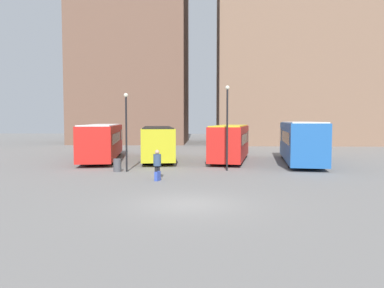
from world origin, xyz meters
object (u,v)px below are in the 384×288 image
at_px(suitcase, 157,176).
at_px(trash_bin, 117,165).
at_px(bus_0, 103,140).
at_px(bus_1, 158,142).
at_px(bus_3, 301,141).
at_px(lamp_post_0, 227,121).
at_px(bus_2, 230,142).
at_px(lamp_post_1, 126,125).
at_px(traveler, 157,162).

bearing_deg(suitcase, trash_bin, 61.18).
distance_m(bus_0, bus_1, 4.80).
xyz_separation_m(bus_3, lamp_post_0, (-6.11, -4.92, 1.58)).
relative_size(bus_2, lamp_post_1, 1.91).
relative_size(traveler, lamp_post_1, 0.33).
height_order(bus_0, traveler, bus_0).
height_order(bus_1, lamp_post_0, lamp_post_0).
height_order(bus_2, traveler, bus_2).
height_order(traveler, suitcase, traveler).
bearing_deg(bus_3, lamp_post_1, 121.64).
relative_size(bus_1, lamp_post_0, 1.84).
bearing_deg(bus_1, bus_3, -106.40).
height_order(bus_1, suitcase, bus_1).
distance_m(lamp_post_0, trash_bin, 7.86).
bearing_deg(lamp_post_1, bus_0, 116.11).
height_order(bus_3, lamp_post_1, lamp_post_1).
distance_m(bus_2, trash_bin, 10.60).
bearing_deg(bus_2, lamp_post_1, 143.64).
distance_m(traveler, suitcase, 0.91).
distance_m(suitcase, trash_bin, 4.80).
relative_size(bus_2, trash_bin, 11.58).
bearing_deg(traveler, lamp_post_1, 58.51).
height_order(bus_1, lamp_post_1, lamp_post_1).
relative_size(bus_1, trash_bin, 12.31).
relative_size(bus_1, bus_2, 1.06).
height_order(bus_2, trash_bin, bus_2).
bearing_deg(lamp_post_0, lamp_post_1, -173.16).
distance_m(bus_2, traveler, 11.21).
bearing_deg(lamp_post_0, bus_2, 84.43).
relative_size(bus_1, bus_3, 0.91).
height_order(lamp_post_0, lamp_post_1, lamp_post_0).
distance_m(bus_1, trash_bin, 7.66).
bearing_deg(lamp_post_1, bus_1, 81.79).
relative_size(bus_0, bus_2, 1.26).
relative_size(traveler, suitcase, 2.23).
height_order(suitcase, trash_bin, trash_bin).
relative_size(suitcase, lamp_post_0, 0.13).
distance_m(bus_2, suitcase, 11.70).
bearing_deg(bus_1, bus_2, -101.71).
distance_m(bus_0, suitcase, 12.89).
distance_m(bus_0, lamp_post_0, 12.50).
distance_m(bus_0, traveler, 12.34).
height_order(traveler, lamp_post_0, lamp_post_0).
bearing_deg(traveler, bus_2, -5.24).
distance_m(bus_3, lamp_post_1, 14.02).
height_order(bus_3, traveler, bus_3).
bearing_deg(traveler, lamp_post_0, -27.08).
relative_size(lamp_post_0, lamp_post_1, 1.10).
xyz_separation_m(bus_2, suitcase, (-4.72, -10.62, -1.34)).
xyz_separation_m(suitcase, lamp_post_1, (-2.52, 3.59, 2.80)).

